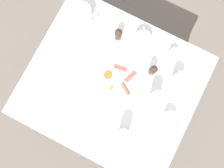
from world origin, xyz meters
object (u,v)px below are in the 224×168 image
fork_by_plate (64,44)px  fork_spare (92,107)px  spoon_for_tea (128,159)px  creamer_jug (174,52)px  salt_grinder (118,34)px  teapot_near (142,41)px  teapot_far (84,13)px  knife_by_plate (42,100)px  breakfast_plate (119,80)px  wine_glass_spare (156,97)px  water_glass_short (124,134)px  water_glass_tall (179,78)px  pepper_grinder (153,70)px  teacup_with_saucer_left (169,117)px

fork_by_plate → fork_spare: (-0.30, -0.39, 0.00)m
fork_by_plate → spoon_for_tea: size_ratio=1.25×
creamer_jug → fork_by_plate: bearing=111.8°
salt_grinder → fork_spare: size_ratio=0.91×
teapot_near → teapot_far: bearing=-109.3°
teapot_near → knife_by_plate: bearing=-52.9°
breakfast_plate → spoon_for_tea: size_ratio=2.42×
creamer_jug → spoon_for_tea: creamer_jug is taller
wine_glass_spare → knife_by_plate: size_ratio=0.68×
water_glass_short → wine_glass_spare: (0.31, -0.08, 0.00)m
water_glass_short → salt_grinder: 0.67m
knife_by_plate → breakfast_plate: bearing=-48.2°
water_glass_tall → salt_grinder: size_ratio=0.91×
teapot_far → pepper_grinder: bearing=168.3°
creamer_jug → spoon_for_tea: (-0.79, -0.05, -0.03)m
breakfast_plate → teapot_near: (0.31, -0.02, 0.05)m
teacup_with_saucer_left → salt_grinder: size_ratio=1.10×
fork_by_plate → pepper_grinder: bearing=-81.1°
pepper_grinder → fork_by_plate: 0.65m
breakfast_plate → spoon_for_tea: bearing=-146.2°
breakfast_plate → fork_spare: (-0.25, 0.08, -0.01)m
teacup_with_saucer_left → teapot_near: bearing=46.0°
wine_glass_spare → spoon_for_tea: wine_glass_spare is taller
breakfast_plate → water_glass_short: 0.37m
teapot_near → creamer_jug: (0.03, -0.23, -0.03)m
teapot_near → salt_grinder: teapot_near is taller
teapot_far → fork_by_plate: 0.25m
creamer_jug → fork_spare: creamer_jug is taller
teapot_near → creamer_jug: 0.23m
salt_grinder → fork_by_plate: size_ratio=0.77×
salt_grinder → spoon_for_tea: bearing=-148.3°
pepper_grinder → salt_grinder: same height
water_glass_short → wine_glass_spare: 0.32m
water_glass_short → fork_spare: (0.06, 0.27, -0.07)m
salt_grinder → teapot_near: bearing=-77.0°
teacup_with_saucer_left → water_glass_tall: water_glass_tall is taller
teapot_far → water_glass_tall: size_ratio=1.83×
wine_glass_spare → fork_by_plate: size_ratio=0.89×
creamer_jug → pepper_grinder: size_ratio=0.68×
water_glass_tall → creamer_jug: 0.18m
breakfast_plate → pepper_grinder: pepper_grinder is taller
water_glass_short → wine_glass_spare: size_ratio=0.99×
teapot_far → water_glass_short: bearing=137.3°
teacup_with_saucer_left → fork_spare: teacup_with_saucer_left is taller
breakfast_plate → salt_grinder: (0.27, 0.14, 0.06)m
creamer_jug → spoon_for_tea: bearing=-176.6°
teapot_far → fork_spare: (-0.55, -0.35, -0.05)m
salt_grinder → knife_by_plate: (-0.64, 0.26, -0.06)m
water_glass_short → salt_grinder: (0.58, 0.33, -0.01)m
breakfast_plate → water_glass_tall: (0.19, -0.35, 0.05)m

